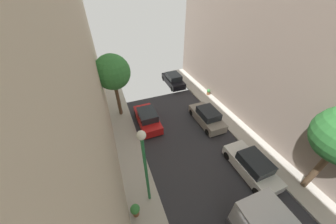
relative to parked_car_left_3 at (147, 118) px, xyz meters
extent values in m
cube|color=#B7B2A8|center=(7.70, -11.54, -0.64)|extent=(2.00, 44.00, 0.15)
cube|color=red|center=(0.00, 0.04, -0.17)|extent=(1.76, 4.20, 0.76)
cube|color=#1E2328|center=(0.00, -0.11, 0.53)|extent=(1.56, 2.10, 0.64)
cylinder|color=black|center=(-0.78, 1.59, -0.40)|extent=(0.22, 0.64, 0.64)
cylinder|color=black|center=(0.78, 1.59, -0.40)|extent=(0.22, 0.64, 0.64)
cylinder|color=black|center=(-0.78, -1.51, -0.40)|extent=(0.22, 0.64, 0.64)
cylinder|color=black|center=(0.78, -1.51, -0.40)|extent=(0.22, 0.64, 0.64)
cube|color=white|center=(5.40, -7.74, -0.17)|extent=(1.76, 4.20, 0.76)
cube|color=#1E2328|center=(5.40, -7.89, 0.53)|extent=(1.56, 2.10, 0.64)
cylinder|color=black|center=(4.62, -6.19, -0.40)|extent=(0.22, 0.64, 0.64)
cylinder|color=black|center=(6.18, -6.19, -0.40)|extent=(0.22, 0.64, 0.64)
cylinder|color=black|center=(4.62, -9.29, -0.40)|extent=(0.22, 0.64, 0.64)
cylinder|color=black|center=(6.18, -9.29, -0.40)|extent=(0.22, 0.64, 0.64)
cube|color=gray|center=(5.40, -1.84, -0.17)|extent=(1.76, 4.20, 0.76)
cube|color=#1E2328|center=(5.40, -1.99, 0.53)|extent=(1.56, 2.10, 0.64)
cylinder|color=black|center=(4.62, -0.29, -0.40)|extent=(0.22, 0.64, 0.64)
cylinder|color=black|center=(6.18, -0.29, -0.40)|extent=(0.22, 0.64, 0.64)
cylinder|color=black|center=(4.62, -3.39, -0.40)|extent=(0.22, 0.64, 0.64)
cylinder|color=black|center=(6.18, -3.39, -0.40)|extent=(0.22, 0.64, 0.64)
cube|color=black|center=(5.40, 6.50, -0.17)|extent=(1.76, 4.20, 0.76)
cube|color=#1E2328|center=(5.40, 6.35, 0.53)|extent=(1.56, 2.10, 0.64)
cylinder|color=black|center=(4.62, 8.05, -0.40)|extent=(0.22, 0.64, 0.64)
cylinder|color=black|center=(6.18, 8.05, -0.40)|extent=(0.22, 0.64, 0.64)
cylinder|color=black|center=(4.62, 4.95, -0.40)|extent=(0.22, 0.64, 0.64)
cylinder|color=black|center=(6.18, 4.95, -0.40)|extent=(0.22, 0.64, 0.64)
cube|color=#B7B7BC|center=(2.70, -10.83, 1.11)|extent=(2.10, 1.80, 1.70)
cylinder|color=black|center=(3.68, -10.63, -0.24)|extent=(0.30, 0.96, 0.96)
cylinder|color=brown|center=(-2.18, 2.47, 1.13)|extent=(0.34, 0.34, 3.40)
sphere|color=#38843D|center=(-2.18, 2.47, 4.01)|extent=(3.16, 3.16, 3.16)
cylinder|color=brown|center=(7.99, -9.96, 1.15)|extent=(0.34, 0.34, 3.44)
cylinder|color=brown|center=(-2.90, -7.63, -0.36)|extent=(0.37, 0.37, 0.42)
sphere|color=#38843D|center=(-2.90, -7.63, 0.07)|extent=(0.54, 0.54, 0.54)
cylinder|color=brown|center=(8.27, 2.37, -0.39)|extent=(0.36, 0.36, 0.36)
sphere|color=#38843D|center=(8.27, 2.37, -0.05)|extent=(0.41, 0.41, 0.41)
cylinder|color=#26723F|center=(-1.90, -7.01, 2.11)|extent=(0.16, 0.16, 5.37)
sphere|color=white|center=(-1.90, -7.01, 5.02)|extent=(0.44, 0.44, 0.44)
camera|label=1|loc=(-2.72, -12.28, 10.28)|focal=18.13mm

